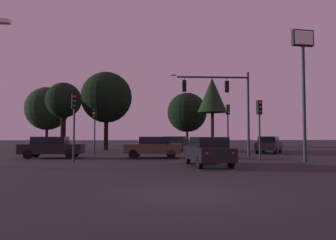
{
  "coord_description": "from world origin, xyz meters",
  "views": [
    {
      "loc": [
        -0.92,
        -8.79,
        1.58
      ],
      "look_at": [
        0.3,
        15.1,
        2.76
      ],
      "focal_mm": 34.23,
      "sensor_mm": 36.0,
      "label": 1
    }
  ],
  "objects_px": {
    "traffic_light_corner_left": "(74,114)",
    "car_far_lane": "(175,144)",
    "tree_lot_edge": "(64,101)",
    "car_nearside_lane": "(208,151)",
    "tree_behind_sign": "(106,97)",
    "tree_right_cluster": "(187,112)",
    "store_sign_illuminated": "(303,66)",
    "tree_left_far": "(212,95)",
    "traffic_light_far_side": "(95,121)",
    "traffic_signal_mast_arm": "(225,97)",
    "traffic_light_corner_right": "(228,119)",
    "car_crossing_right": "(52,147)",
    "car_parked_lot": "(269,144)",
    "car_crossing_left": "(154,147)",
    "traffic_light_median": "(260,118)",
    "tree_center_horizon": "(47,109)"
  },
  "relations": [
    {
      "from": "store_sign_illuminated",
      "to": "traffic_light_far_side",
      "type": "bearing_deg",
      "value": 149.35
    },
    {
      "from": "car_crossing_left",
      "to": "traffic_light_corner_right",
      "type": "bearing_deg",
      "value": 38.02
    },
    {
      "from": "car_far_lane",
      "to": "tree_left_far",
      "type": "height_order",
      "value": "tree_left_far"
    },
    {
      "from": "traffic_light_far_side",
      "to": "traffic_light_median",
      "type": "bearing_deg",
      "value": -32.1
    },
    {
      "from": "car_far_lane",
      "to": "car_parked_lot",
      "type": "distance_m",
      "value": 8.94
    },
    {
      "from": "car_crossing_right",
      "to": "traffic_light_corner_left",
      "type": "bearing_deg",
      "value": -55.2
    },
    {
      "from": "traffic_light_corner_left",
      "to": "car_far_lane",
      "type": "bearing_deg",
      "value": 59.61
    },
    {
      "from": "traffic_light_far_side",
      "to": "car_nearside_lane",
      "type": "bearing_deg",
      "value": -53.48
    },
    {
      "from": "traffic_light_far_side",
      "to": "car_crossing_left",
      "type": "xyz_separation_m",
      "value": [
        4.97,
        -4.18,
        -2.0
      ]
    },
    {
      "from": "traffic_light_corner_left",
      "to": "traffic_light_median",
      "type": "distance_m",
      "value": 11.6
    },
    {
      "from": "traffic_signal_mast_arm",
      "to": "traffic_light_corner_left",
      "type": "bearing_deg",
      "value": -155.73
    },
    {
      "from": "car_nearside_lane",
      "to": "tree_lot_edge",
      "type": "distance_m",
      "value": 18.71
    },
    {
      "from": "car_far_lane",
      "to": "car_parked_lot",
      "type": "height_order",
      "value": "same"
    },
    {
      "from": "car_parked_lot",
      "to": "car_crossing_left",
      "type": "bearing_deg",
      "value": -152.16
    },
    {
      "from": "tree_right_cluster",
      "to": "tree_lot_edge",
      "type": "xyz_separation_m",
      "value": [
        -13.63,
        -15.55,
        -0.07
      ]
    },
    {
      "from": "store_sign_illuminated",
      "to": "tree_left_far",
      "type": "xyz_separation_m",
      "value": [
        -1.88,
        19.65,
        0.68
      ]
    },
    {
      "from": "tree_left_far",
      "to": "tree_lot_edge",
      "type": "distance_m",
      "value": 17.63
    },
    {
      "from": "traffic_light_median",
      "to": "tree_behind_sign",
      "type": "bearing_deg",
      "value": 126.38
    },
    {
      "from": "car_crossing_left",
      "to": "tree_left_far",
      "type": "bearing_deg",
      "value": 64.92
    },
    {
      "from": "traffic_light_median",
      "to": "car_crossing_left",
      "type": "height_order",
      "value": "traffic_light_median"
    },
    {
      "from": "tree_behind_sign",
      "to": "tree_right_cluster",
      "type": "distance_m",
      "value": 14.63
    },
    {
      "from": "traffic_signal_mast_arm",
      "to": "car_crossing_right",
      "type": "bearing_deg",
      "value": -173.93
    },
    {
      "from": "traffic_light_far_side",
      "to": "tree_center_horizon",
      "type": "bearing_deg",
      "value": 125.26
    },
    {
      "from": "traffic_light_corner_right",
      "to": "car_far_lane",
      "type": "height_order",
      "value": "traffic_light_corner_right"
    },
    {
      "from": "car_nearside_lane",
      "to": "car_far_lane",
      "type": "height_order",
      "value": "same"
    },
    {
      "from": "traffic_light_far_side",
      "to": "car_nearside_lane",
      "type": "distance_m",
      "value": 13.24
    },
    {
      "from": "car_parked_lot",
      "to": "car_nearside_lane",
      "type": "bearing_deg",
      "value": -122.96
    },
    {
      "from": "traffic_light_corner_right",
      "to": "car_crossing_right",
      "type": "bearing_deg",
      "value": -159.6
    },
    {
      "from": "store_sign_illuminated",
      "to": "tree_left_far",
      "type": "height_order",
      "value": "tree_left_far"
    },
    {
      "from": "traffic_signal_mast_arm",
      "to": "traffic_light_far_side",
      "type": "xyz_separation_m",
      "value": [
        -10.57,
        2.76,
        -1.82
      ]
    },
    {
      "from": "traffic_light_far_side",
      "to": "tree_right_cluster",
      "type": "xyz_separation_m",
      "value": [
        10.01,
        19.27,
        2.21
      ]
    },
    {
      "from": "traffic_signal_mast_arm",
      "to": "traffic_light_median",
      "type": "height_order",
      "value": "traffic_signal_mast_arm"
    },
    {
      "from": "traffic_light_corner_left",
      "to": "car_nearside_lane",
      "type": "relative_size",
      "value": 0.93
    },
    {
      "from": "store_sign_illuminated",
      "to": "tree_left_far",
      "type": "bearing_deg",
      "value": 95.46
    },
    {
      "from": "store_sign_illuminated",
      "to": "tree_left_far",
      "type": "relative_size",
      "value": 0.93
    },
    {
      "from": "car_crossing_left",
      "to": "tree_center_horizon",
      "type": "height_order",
      "value": "tree_center_horizon"
    },
    {
      "from": "traffic_light_corner_left",
      "to": "store_sign_illuminated",
      "type": "distance_m",
      "value": 14.34
    },
    {
      "from": "traffic_light_corner_right",
      "to": "tree_lot_edge",
      "type": "height_order",
      "value": "tree_lot_edge"
    },
    {
      "from": "store_sign_illuminated",
      "to": "tree_right_cluster",
      "type": "distance_m",
      "value": 27.93
    },
    {
      "from": "car_parked_lot",
      "to": "tree_lot_edge",
      "type": "distance_m",
      "value": 19.71
    },
    {
      "from": "tree_lot_edge",
      "to": "car_nearside_lane",
      "type": "bearing_deg",
      "value": -51.29
    },
    {
      "from": "car_parked_lot",
      "to": "tree_left_far",
      "type": "xyz_separation_m",
      "value": [
        -3.28,
        9.92,
        5.72
      ]
    },
    {
      "from": "traffic_light_corner_left",
      "to": "store_sign_illuminated",
      "type": "relative_size",
      "value": 0.51
    },
    {
      "from": "tree_lot_edge",
      "to": "tree_right_cluster",
      "type": "bearing_deg",
      "value": 48.75
    },
    {
      "from": "traffic_light_corner_left",
      "to": "store_sign_illuminated",
      "type": "height_order",
      "value": "store_sign_illuminated"
    },
    {
      "from": "traffic_light_corner_right",
      "to": "tree_left_far",
      "type": "xyz_separation_m",
      "value": [
        0.54,
        10.24,
        3.41
      ]
    },
    {
      "from": "car_far_lane",
      "to": "tree_center_horizon",
      "type": "relative_size",
      "value": 0.61
    },
    {
      "from": "traffic_signal_mast_arm",
      "to": "tree_behind_sign",
      "type": "height_order",
      "value": "tree_behind_sign"
    },
    {
      "from": "tree_right_cluster",
      "to": "tree_lot_edge",
      "type": "distance_m",
      "value": 20.68
    },
    {
      "from": "car_nearside_lane",
      "to": "tree_left_far",
      "type": "relative_size",
      "value": 0.51
    }
  ]
}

